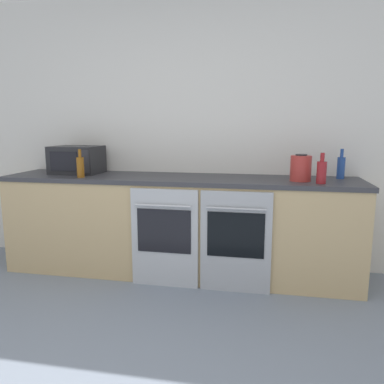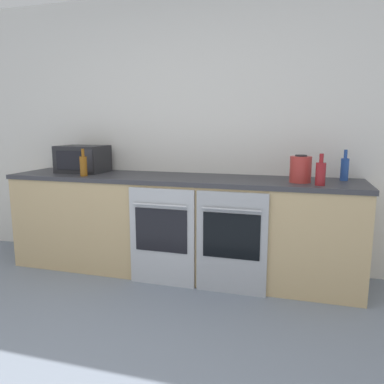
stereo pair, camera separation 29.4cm
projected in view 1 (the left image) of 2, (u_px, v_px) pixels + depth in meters
wall_back at (186, 133)px, 3.67m from camera, size 10.00×0.06×2.60m
counter_back at (179, 225)px, 3.48m from camera, size 3.22×0.66×0.91m
oven_left at (164, 238)px, 3.17m from camera, size 0.58×0.06×0.85m
oven_right at (236, 242)px, 3.05m from camera, size 0.58×0.06×0.85m
microwave at (77, 160)px, 3.64m from camera, size 0.45×0.36×0.26m
bottle_blue at (341, 167)px, 3.26m from camera, size 0.07×0.07×0.26m
bottle_red at (322, 172)px, 2.98m from camera, size 0.08×0.08×0.25m
bottle_amber at (80, 166)px, 3.34m from camera, size 0.07×0.07×0.25m
kettle at (301, 168)px, 3.12m from camera, size 0.17×0.17×0.22m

